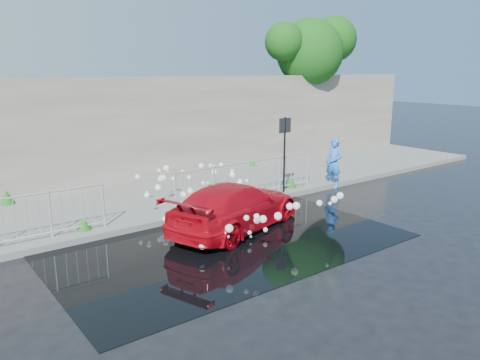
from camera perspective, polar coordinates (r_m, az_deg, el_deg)
The scene contains 12 objects.
ground at distance 9.98m, azimuth -0.65°, elevation -9.79°, with size 90.00×90.00×0.00m, color black.
pavement at distance 14.06m, azimuth -12.87°, elevation -2.83°, with size 30.00×4.00×0.15m, color slate.
curb at distance 12.34m, azimuth -8.99°, elevation -4.94°, with size 30.00×0.25×0.16m, color slate.
retaining_wall at distance 15.69m, azimuth -16.58°, elevation 5.44°, with size 30.00×0.60×3.50m, color #676056.
puddle at distance 11.00m, azimuth -1.66°, elevation -7.49°, with size 8.00×5.00×0.01m, color black.
sign_post at distance 14.41m, azimuth 5.46°, elevation 4.56°, with size 0.45×0.06×2.50m.
tree at distance 21.17m, azimuth 8.83°, elevation 15.48°, with size 4.80×2.88×6.21m.
railing_right at distance 14.02m, azimuth 1.06°, elevation 0.25°, with size 5.05×0.05×1.10m.
weeds at distance 13.34m, azimuth -13.69°, elevation -2.60°, with size 12.17×3.93×0.43m.
water_spray at distance 12.23m, azimuth -2.85°, elevation -1.85°, with size 3.54×5.53×1.12m.
red_car at distance 11.64m, azimuth -0.60°, elevation -3.24°, with size 1.66×4.08×1.18m, color #AD0612.
person at distance 16.03m, azimuth 11.36°, elevation 2.02°, with size 0.61×0.40×1.66m, color blue.
Camera 1 is at (-5.44, -7.38, 3.94)m, focal length 35.00 mm.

